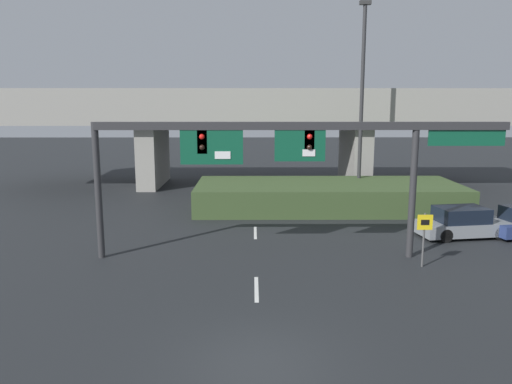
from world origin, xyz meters
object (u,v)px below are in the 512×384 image
(parked_sedan_near_right, at_px, (463,223))
(signal_gantry, at_px, (286,147))
(speed_limit_sign, at_px, (424,232))
(highway_light_pole_near, at_px, (362,98))

(parked_sedan_near_right, bearing_deg, signal_gantry, -168.97)
(signal_gantry, height_order, parked_sedan_near_right, signal_gantry)
(signal_gantry, relative_size, speed_limit_sign, 7.73)
(highway_light_pole_near, relative_size, parked_sedan_near_right, 2.69)
(signal_gantry, distance_m, speed_limit_sign, 6.39)
(speed_limit_sign, xyz_separation_m, highway_light_pole_near, (0.21, 13.21, 5.22))
(signal_gantry, xyz_separation_m, highway_light_pole_near, (5.58, 11.90, 2.02))
(signal_gantry, distance_m, parked_sedan_near_right, 10.14)
(speed_limit_sign, xyz_separation_m, parked_sedan_near_right, (3.43, 4.45, -0.75))
(highway_light_pole_near, distance_m, parked_sedan_near_right, 11.07)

